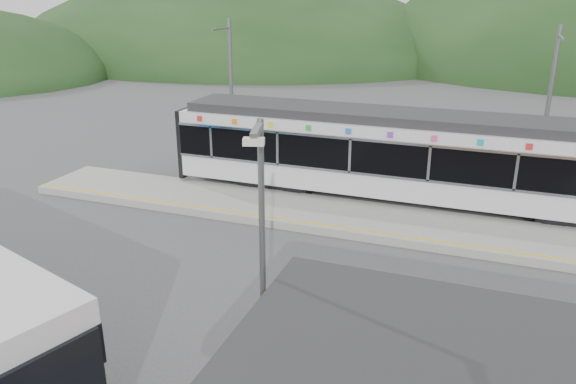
% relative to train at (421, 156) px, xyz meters
% --- Properties ---
extents(ground, '(120.00, 120.00, 0.00)m').
position_rel_train_xyz_m(ground, '(-2.50, -6.00, -2.06)').
color(ground, '#4C4C4F').
rests_on(ground, ground).
extents(hills, '(146.00, 149.00, 26.00)m').
position_rel_train_xyz_m(hills, '(3.69, -0.71, -2.06)').
color(hills, '#1E3D19').
rests_on(hills, ground).
extents(platform, '(26.00, 3.20, 0.30)m').
position_rel_train_xyz_m(platform, '(-2.50, -2.70, -1.91)').
color(platform, '#9E9E99').
rests_on(platform, ground).
extents(yellow_line, '(26.00, 0.10, 0.01)m').
position_rel_train_xyz_m(yellow_line, '(-2.50, -4.00, -1.76)').
color(yellow_line, yellow).
rests_on(yellow_line, platform).
extents(train, '(20.44, 3.01, 3.74)m').
position_rel_train_xyz_m(train, '(0.00, 0.00, 0.00)').
color(train, black).
rests_on(train, ground).
extents(catenary_mast_west, '(0.18, 1.80, 7.00)m').
position_rel_train_xyz_m(catenary_mast_west, '(-9.50, 2.56, 1.58)').
color(catenary_mast_west, slate).
rests_on(catenary_mast_west, ground).
extents(catenary_mast_east, '(0.18, 1.80, 7.00)m').
position_rel_train_xyz_m(catenary_mast_east, '(4.50, 2.56, 1.58)').
color(catenary_mast_east, slate).
rests_on(catenary_mast_east, ground).
extents(lamp_post, '(0.40, 1.11, 6.11)m').
position_rel_train_xyz_m(lamp_post, '(-1.39, -12.96, 1.58)').
color(lamp_post, slate).
rests_on(lamp_post, ground).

